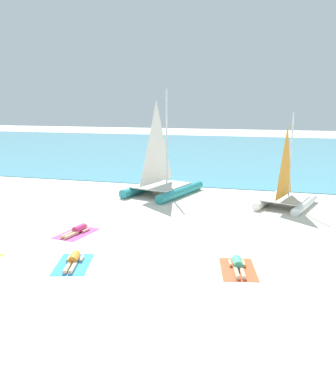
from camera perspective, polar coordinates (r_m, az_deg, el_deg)
name	(u,v)px	position (r m, az deg, el deg)	size (l,w,h in m)	color
ground_plane	(188,197)	(23.22, 2.78, -0.72)	(120.00, 120.00, 0.00)	silver
ocean_water	(234,151)	(45.48, 9.17, 5.66)	(120.00, 40.00, 0.05)	#4C9EB7
sailboat_teal	(161,179)	(23.72, -0.92, 1.79)	(4.10, 5.25, 6.03)	teal
sailboat_white	(286,193)	(21.80, 16.16, -0.16)	(3.31, 4.19, 4.79)	white
towel_center_left	(76,233)	(17.28, -12.68, -5.67)	(1.10, 1.90, 0.01)	#D84C99
sunbather_center_left	(77,230)	(17.29, -12.57, -5.21)	(0.66, 1.57, 0.30)	#D83372
towel_center_right	(73,264)	(14.14, -13.12, -9.83)	(1.10, 1.90, 0.01)	#338CD8
sunbather_center_right	(73,260)	(14.16, -13.09, -9.26)	(0.80, 1.55, 0.30)	orange
towel_rightmost	(238,269)	(13.60, 9.77, -10.61)	(1.10, 1.90, 0.01)	#EA5933
sunbather_rightmost	(238,265)	(13.61, 9.75, -10.01)	(0.72, 1.56, 0.30)	#3FB28C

